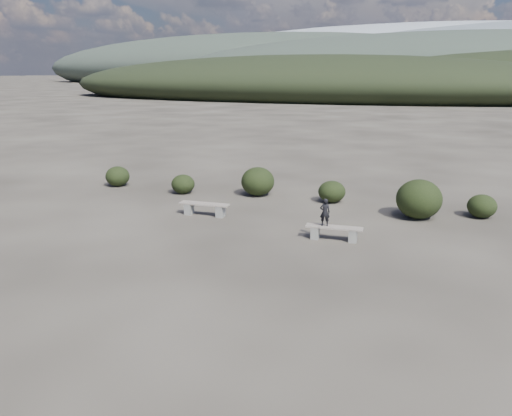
% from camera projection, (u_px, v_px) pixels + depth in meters
% --- Properties ---
extents(ground, '(1200.00, 1200.00, 0.00)m').
position_uv_depth(ground, '(199.00, 279.00, 13.24)').
color(ground, '#2A2620').
rests_on(ground, ground).
extents(bench_left, '(1.97, 0.59, 0.49)m').
position_uv_depth(bench_left, '(205.00, 208.00, 19.05)').
color(bench_left, slate).
rests_on(bench_left, ground).
extents(bench_right, '(1.88, 0.59, 0.46)m').
position_uv_depth(bench_right, '(334.00, 232.00, 16.26)').
color(bench_right, slate).
rests_on(bench_right, ground).
extents(seated_person, '(0.39, 0.33, 0.92)m').
position_uv_depth(seated_person, '(325.00, 212.00, 16.18)').
color(seated_person, black).
rests_on(seated_person, bench_right).
extents(shrub_a, '(1.05, 1.05, 0.86)m').
position_uv_depth(shrub_a, '(183.00, 184.00, 22.49)').
color(shrub_a, black).
rests_on(shrub_a, ground).
extents(shrub_b, '(1.48, 1.48, 1.27)m').
position_uv_depth(shrub_b, '(258.00, 181.00, 22.09)').
color(shrub_b, black).
rests_on(shrub_b, ground).
extents(shrub_c, '(1.14, 1.14, 0.91)m').
position_uv_depth(shrub_c, '(332.00, 192.00, 20.96)').
color(shrub_c, black).
rests_on(shrub_c, ground).
extents(shrub_d, '(1.68, 1.68, 1.47)m').
position_uv_depth(shrub_d, '(419.00, 199.00, 18.60)').
color(shrub_d, black).
rests_on(shrub_d, ground).
extents(shrub_e, '(1.06, 1.06, 0.89)m').
position_uv_depth(shrub_e, '(482.00, 206.00, 18.74)').
color(shrub_e, black).
rests_on(shrub_e, ground).
extents(shrub_f, '(1.13, 1.13, 0.96)m').
position_uv_depth(shrub_f, '(118.00, 176.00, 23.93)').
color(shrub_f, black).
rests_on(shrub_f, ground).
extents(mountain_ridges, '(500.00, 400.00, 56.00)m').
position_uv_depth(mountain_ridges, '(446.00, 63.00, 315.67)').
color(mountain_ridges, black).
rests_on(mountain_ridges, ground).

